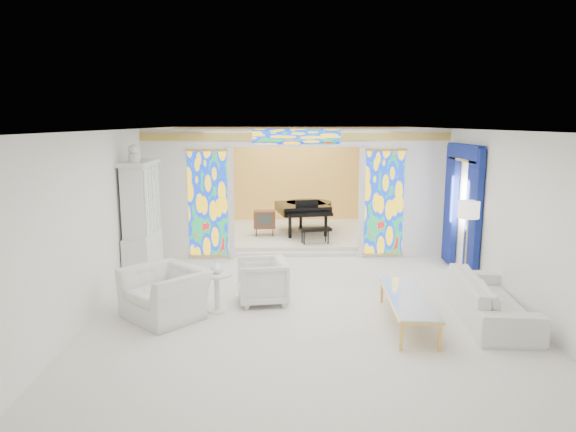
{
  "coord_description": "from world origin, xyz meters",
  "views": [
    {
      "loc": [
        -0.53,
        -9.75,
        3.14
      ],
      "look_at": [
        -0.24,
        0.2,
        1.32
      ],
      "focal_mm": 32.0,
      "sensor_mm": 36.0,
      "label": 1
    }
  ],
  "objects_px": {
    "armchair_right": "(262,281)",
    "tv_console": "(265,219)",
    "china_cabinet": "(142,220)",
    "coffee_table": "(408,299)",
    "sofa": "(490,299)",
    "armchair_left": "(165,293)",
    "grand_piano": "(306,208)"
  },
  "relations": [
    {
      "from": "armchair_right",
      "to": "tv_console",
      "type": "relative_size",
      "value": 1.3
    },
    {
      "from": "china_cabinet",
      "to": "coffee_table",
      "type": "xyz_separation_m",
      "value": [
        4.78,
        -2.75,
        -0.75
      ]
    },
    {
      "from": "sofa",
      "to": "armchair_left",
      "type": "bearing_deg",
      "value": 93.34
    },
    {
      "from": "tv_console",
      "to": "grand_piano",
      "type": "bearing_deg",
      "value": 20.49
    },
    {
      "from": "armchair_left",
      "to": "sofa",
      "type": "height_order",
      "value": "armchair_left"
    },
    {
      "from": "sofa",
      "to": "tv_console",
      "type": "height_order",
      "value": "tv_console"
    },
    {
      "from": "armchair_right",
      "to": "coffee_table",
      "type": "xyz_separation_m",
      "value": [
        2.3,
        -1.07,
        0.03
      ]
    },
    {
      "from": "armchair_right",
      "to": "coffee_table",
      "type": "bearing_deg",
      "value": 57.94
    },
    {
      "from": "coffee_table",
      "to": "tv_console",
      "type": "relative_size",
      "value": 3.2
    },
    {
      "from": "china_cabinet",
      "to": "armchair_left",
      "type": "xyz_separation_m",
      "value": [
        0.92,
        -2.32,
        -0.77
      ]
    },
    {
      "from": "china_cabinet",
      "to": "tv_console",
      "type": "height_order",
      "value": "china_cabinet"
    },
    {
      "from": "armchair_left",
      "to": "armchair_right",
      "type": "xyz_separation_m",
      "value": [
        1.56,
        0.64,
        -0.01
      ]
    },
    {
      "from": "china_cabinet",
      "to": "armchair_right",
      "type": "height_order",
      "value": "china_cabinet"
    },
    {
      "from": "tv_console",
      "to": "sofa",
      "type": "bearing_deg",
      "value": -57.13
    },
    {
      "from": "grand_piano",
      "to": "china_cabinet",
      "type": "bearing_deg",
      "value": -146.98
    },
    {
      "from": "armchair_right",
      "to": "sofa",
      "type": "bearing_deg",
      "value": 69.11
    },
    {
      "from": "china_cabinet",
      "to": "sofa",
      "type": "xyz_separation_m",
      "value": [
        6.17,
        -2.58,
        -0.82
      ]
    },
    {
      "from": "sofa",
      "to": "grand_piano",
      "type": "relative_size",
      "value": 0.91
    },
    {
      "from": "china_cabinet",
      "to": "armchair_right",
      "type": "bearing_deg",
      "value": -34.15
    },
    {
      "from": "coffee_table",
      "to": "china_cabinet",
      "type": "bearing_deg",
      "value": 150.11
    },
    {
      "from": "sofa",
      "to": "tv_console",
      "type": "relative_size",
      "value": 3.59
    },
    {
      "from": "tv_console",
      "to": "armchair_left",
      "type": "bearing_deg",
      "value": -106.9
    },
    {
      "from": "armchair_left",
      "to": "tv_console",
      "type": "height_order",
      "value": "tv_console"
    },
    {
      "from": "sofa",
      "to": "grand_piano",
      "type": "bearing_deg",
      "value": 29.57
    },
    {
      "from": "china_cabinet",
      "to": "sofa",
      "type": "bearing_deg",
      "value": -22.71
    },
    {
      "from": "china_cabinet",
      "to": "coffee_table",
      "type": "height_order",
      "value": "china_cabinet"
    },
    {
      "from": "armchair_left",
      "to": "grand_piano",
      "type": "relative_size",
      "value": 0.47
    },
    {
      "from": "grand_piano",
      "to": "tv_console",
      "type": "bearing_deg",
      "value": -169.48
    },
    {
      "from": "china_cabinet",
      "to": "grand_piano",
      "type": "xyz_separation_m",
      "value": [
        3.57,
        3.43,
        -0.34
      ]
    },
    {
      "from": "sofa",
      "to": "china_cabinet",
      "type": "bearing_deg",
      "value": 73.48
    },
    {
      "from": "armchair_right",
      "to": "sofa",
      "type": "xyz_separation_m",
      "value": [
        3.68,
        -0.9,
        -0.04
      ]
    },
    {
      "from": "china_cabinet",
      "to": "tv_console",
      "type": "relative_size",
      "value": 4.14
    }
  ]
}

